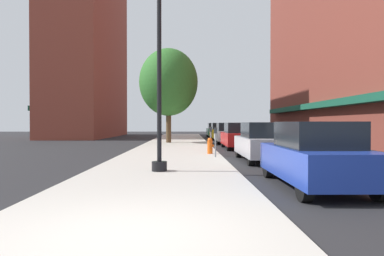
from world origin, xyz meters
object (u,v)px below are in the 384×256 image
at_px(fire_hydrant, 210,146).
at_px(car_blue, 314,156).
at_px(parking_meter_far, 215,138).
at_px(parking_meter_near, 211,136).
at_px(car_white, 227,133).
at_px(car_green, 215,130).
at_px(car_silver, 262,142).
at_px(car_yellow, 220,131).
at_px(tree_near, 169,82).
at_px(lamppost, 159,73).
at_px(car_red, 238,136).

xyz_separation_m(fire_hydrant, car_blue, (2.08, -8.36, 0.29)).
distance_m(parking_meter_far, car_blue, 6.96).
bearing_deg(parking_meter_near, fire_hydrant, -95.32).
bearing_deg(car_blue, car_white, 90.42).
distance_m(car_white, car_green, 12.26).
height_order(parking_meter_far, car_silver, car_silver).
bearing_deg(car_yellow, tree_near, -122.55).
height_order(tree_near, car_blue, tree_near).
distance_m(lamppost, parking_meter_far, 5.42).
xyz_separation_m(lamppost, car_green, (4.08, 29.13, -2.39)).
xyz_separation_m(parking_meter_near, car_yellow, (1.95, 15.74, -0.14)).
relative_size(car_blue, car_yellow, 1.00).
height_order(parking_meter_near, parking_meter_far, same).
relative_size(fire_hydrant, tree_near, 0.11).
bearing_deg(car_blue, parking_meter_far, 106.70).
bearing_deg(lamppost, car_green, 82.03).
bearing_deg(lamppost, car_red, 69.45).
bearing_deg(car_white, car_green, 88.24).
xyz_separation_m(parking_meter_near, parking_meter_far, (0.00, -3.12, 0.00)).
xyz_separation_m(car_red, car_white, (0.00, 6.00, 0.00)).
bearing_deg(car_silver, fire_hydrant, 133.63).
bearing_deg(car_red, car_blue, -88.71).
relative_size(fire_hydrant, parking_meter_far, 0.60).
bearing_deg(car_blue, parking_meter_near, 101.67).
height_order(car_silver, car_red, same).
height_order(car_yellow, car_green, same).
bearing_deg(car_blue, car_silver, 90.42).
xyz_separation_m(car_yellow, car_green, (0.00, 5.81, 0.00)).
bearing_deg(car_green, car_white, -89.87).
xyz_separation_m(car_blue, car_silver, (0.00, 6.05, 0.00)).
bearing_deg(car_silver, parking_meter_near, 119.11).
bearing_deg(car_green, car_yellow, -89.87).
bearing_deg(car_white, lamppost, -105.35).
bearing_deg(car_silver, parking_meter_far, 163.80).
bearing_deg(car_blue, tree_near, 104.67).
bearing_deg(car_white, fire_hydrant, -102.75).
height_order(parking_meter_far, car_blue, car_blue).
height_order(tree_near, car_white, tree_near).
relative_size(parking_meter_near, car_red, 0.30).
relative_size(parking_meter_near, tree_near, 0.18).
bearing_deg(car_red, car_silver, -88.71).
bearing_deg(fire_hydrant, car_yellow, 83.08).
distance_m(car_blue, car_red, 13.10).
height_order(fire_hydrant, car_yellow, car_yellow).
distance_m(fire_hydrant, car_yellow, 17.31).
bearing_deg(parking_meter_near, car_white, 78.16).
height_order(car_blue, car_yellow, same).
xyz_separation_m(parking_meter_far, car_red, (1.95, 6.42, -0.14)).
bearing_deg(lamppost, car_silver, 43.16).
relative_size(lamppost, parking_meter_near, 4.50).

